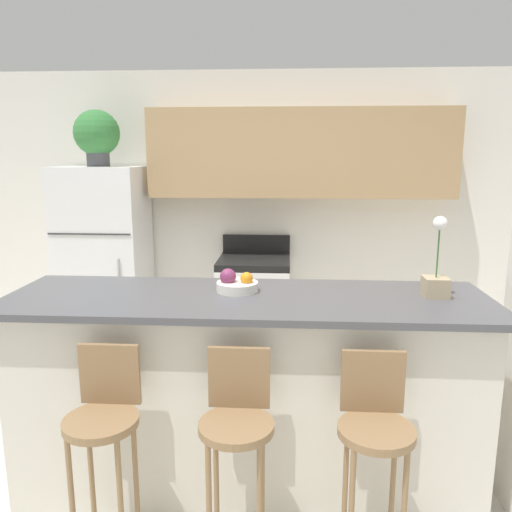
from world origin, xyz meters
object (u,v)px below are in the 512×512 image
object	(u,v)px
bar_stool_mid	(237,430)
bar_stool_right	(375,434)
refrigerator	(105,262)
orchid_vase	(436,275)
potted_plant_on_fridge	(97,135)
fruit_bowl	(236,284)
bar_stool_left	(104,425)
stove_range	(254,307)

from	to	relation	value
bar_stool_mid	bar_stool_right	world-z (taller)	same
refrigerator	orchid_vase	xyz separation A→B (m)	(2.40, -1.80, 0.35)
potted_plant_on_fridge	fruit_bowl	xyz separation A→B (m)	(1.38, -1.76, -0.84)
bar_stool_left	bar_stool_mid	bearing A→B (deg)	0.00
stove_range	bar_stool_mid	bearing A→B (deg)	-87.97
bar_stool_mid	potted_plant_on_fridge	distance (m)	3.07
bar_stool_mid	orchid_vase	size ratio (longest dim) A/B	2.38
bar_stool_right	potted_plant_on_fridge	bearing A→B (deg)	130.47
refrigerator	potted_plant_on_fridge	world-z (taller)	potted_plant_on_fridge
bar_stool_mid	fruit_bowl	bearing A→B (deg)	95.80
bar_stool_mid	orchid_vase	distance (m)	1.25
orchid_vase	potted_plant_on_fridge	bearing A→B (deg)	143.17
stove_range	bar_stool_mid	world-z (taller)	stove_range
bar_stool_left	bar_stool_mid	size ratio (longest dim) A/B	1.00
stove_range	orchid_vase	distance (m)	2.21
potted_plant_on_fridge	fruit_bowl	size ratio (longest dim) A/B	2.17
refrigerator	bar_stool_right	bearing A→B (deg)	-49.53
refrigerator	bar_stool_left	bearing A→B (deg)	-70.09
bar_stool_left	potted_plant_on_fridge	world-z (taller)	potted_plant_on_fridge
bar_stool_right	fruit_bowl	world-z (taller)	fruit_bowl
bar_stool_mid	bar_stool_right	xyz separation A→B (m)	(0.58, 0.00, 0.00)
refrigerator	bar_stool_right	xyz separation A→B (m)	(2.02, -2.37, -0.20)
bar_stool_right	potted_plant_on_fridge	world-z (taller)	potted_plant_on_fridge
bar_stool_right	orchid_vase	distance (m)	0.88
fruit_bowl	stove_range	bearing A→B (deg)	90.73
bar_stool_left	bar_stool_right	size ratio (longest dim) A/B	1.00
stove_range	potted_plant_on_fridge	world-z (taller)	potted_plant_on_fridge
bar_stool_mid	stove_range	bearing A→B (deg)	92.03
bar_stool_right	bar_stool_left	bearing A→B (deg)	180.00
stove_range	bar_stool_right	size ratio (longest dim) A/B	1.09
stove_range	fruit_bowl	bearing A→B (deg)	-89.27
stove_range	potted_plant_on_fridge	size ratio (longest dim) A/B	2.23
refrigerator	fruit_bowl	world-z (taller)	refrigerator
stove_range	bar_stool_right	world-z (taller)	stove_range
refrigerator	stove_range	bearing A→B (deg)	0.09
bar_stool_mid	fruit_bowl	distance (m)	0.78
stove_range	bar_stool_mid	xyz separation A→B (m)	(0.08, -2.37, 0.19)
bar_stool_mid	orchid_vase	world-z (taller)	orchid_vase
refrigerator	bar_stool_right	distance (m)	3.12
bar_stool_right	orchid_vase	bearing A→B (deg)	56.47
potted_plant_on_fridge	orchid_vase	xyz separation A→B (m)	(2.40, -1.80, -0.76)
bar_stool_right	fruit_bowl	xyz separation A→B (m)	(-0.64, 0.61, 0.49)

